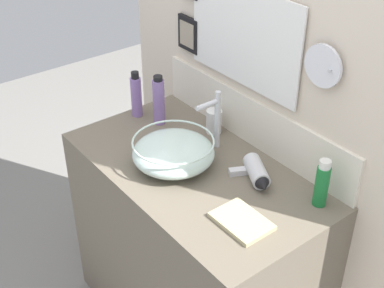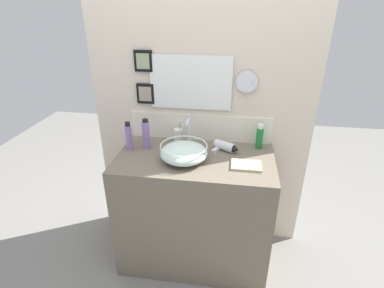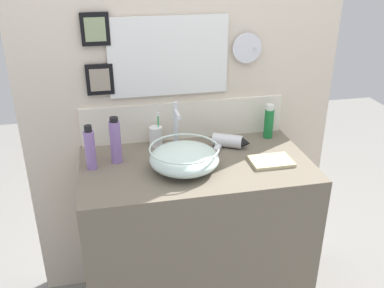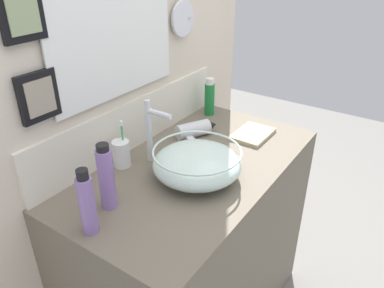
% 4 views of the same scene
% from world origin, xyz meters
% --- Properties ---
extents(ground_plane, '(6.00, 6.00, 0.00)m').
position_xyz_m(ground_plane, '(0.00, 0.00, 0.00)').
color(ground_plane, gray).
extents(vanity_counter, '(1.08, 0.60, 0.89)m').
position_xyz_m(vanity_counter, '(0.00, 0.00, 0.45)').
color(vanity_counter, '#6B6051').
rests_on(vanity_counter, ground).
extents(back_panel, '(1.64, 0.10, 2.49)m').
position_xyz_m(back_panel, '(-0.00, 0.33, 1.24)').
color(back_panel, beige).
rests_on(back_panel, ground).
extents(glass_bowl_sink, '(0.32, 0.32, 0.11)m').
position_xyz_m(glass_bowl_sink, '(-0.07, -0.05, 0.95)').
color(glass_bowl_sink, silver).
rests_on(glass_bowl_sink, vanity_counter).
extents(faucet, '(0.02, 0.12, 0.25)m').
position_xyz_m(faucet, '(-0.07, 0.15, 1.04)').
color(faucet, silver).
rests_on(faucet, vanity_counter).
extents(hair_drier, '(0.21, 0.14, 0.07)m').
position_xyz_m(hair_drier, '(0.20, 0.13, 0.93)').
color(hair_drier, silver).
rests_on(hair_drier, vanity_counter).
extents(toothbrush_cup, '(0.07, 0.07, 0.18)m').
position_xyz_m(toothbrush_cup, '(-0.16, 0.23, 0.95)').
color(toothbrush_cup, white).
rests_on(toothbrush_cup, vanity_counter).
extents(soap_dispenser, '(0.05, 0.05, 0.23)m').
position_xyz_m(soap_dispenser, '(-0.36, 0.09, 1.00)').
color(soap_dispenser, '#8C6BB2').
rests_on(soap_dispenser, vanity_counter).
extents(spray_bottle, '(0.05, 0.05, 0.19)m').
position_xyz_m(spray_bottle, '(0.44, 0.21, 0.98)').
color(spray_bottle, '#197233').
rests_on(spray_bottle, vanity_counter).
extents(lotion_bottle, '(0.05, 0.05, 0.21)m').
position_xyz_m(lotion_bottle, '(-0.48, 0.05, 0.99)').
color(lotion_bottle, '#8C6BB2').
rests_on(lotion_bottle, vanity_counter).
extents(hand_towel, '(0.20, 0.14, 0.02)m').
position_xyz_m(hand_towel, '(0.35, -0.07, 0.90)').
color(hand_towel, tan).
rests_on(hand_towel, vanity_counter).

